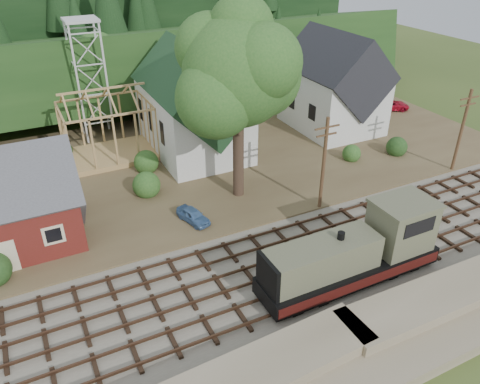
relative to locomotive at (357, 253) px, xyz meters
name	(u,v)px	position (x,y,z in m)	size (l,w,h in m)	color
ground	(277,271)	(-3.99, 3.00, -2.17)	(140.00, 140.00, 0.00)	#384C1E
embankment	(358,363)	(-3.99, -5.50, -2.17)	(64.00, 5.00, 1.60)	#7F7259
railroad_bed	(278,270)	(-3.99, 3.00, -2.09)	(64.00, 11.00, 0.16)	#726B5B
village_flat	(184,163)	(-3.99, 21.00, -2.02)	(64.00, 26.00, 0.30)	brown
hillside	(122,94)	(-3.99, 45.00, -2.17)	(70.00, 28.00, 8.00)	#1E3F19
ridge	(98,66)	(-3.99, 61.00, -2.17)	(80.00, 20.00, 12.00)	black
church	(194,105)	(-1.99, 22.68, 3.02)	(8.40, 15.17, 13.00)	silver
farmhouse	(334,87)	(14.01, 22.00, 2.70)	(8.40, 10.80, 10.60)	silver
timber_frame	(108,129)	(-9.99, 25.00, 1.10)	(8.20, 6.20, 6.99)	tan
lattice_tower	(84,44)	(-9.99, 31.00, 7.87)	(3.20, 3.20, 12.12)	silver
big_tree	(240,79)	(-1.82, 13.08, 8.05)	(10.90, 8.40, 14.70)	#38281E
telegraph_pole_near	(324,163)	(3.01, 8.20, 2.08)	(2.20, 0.28, 8.00)	#4C331E
telegraph_pole_far	(462,130)	(18.01, 8.20, 2.08)	(2.20, 0.28, 8.00)	#4C331E
locomotive	(357,253)	(0.00, 0.00, 0.00)	(12.29, 3.07, 4.91)	black
car_blue	(193,215)	(-7.00, 10.73, -1.33)	(1.26, 3.14, 1.07)	#4F77AA
car_red	(391,105)	(24.01, 23.20, -1.25)	(2.03, 4.41, 1.23)	red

